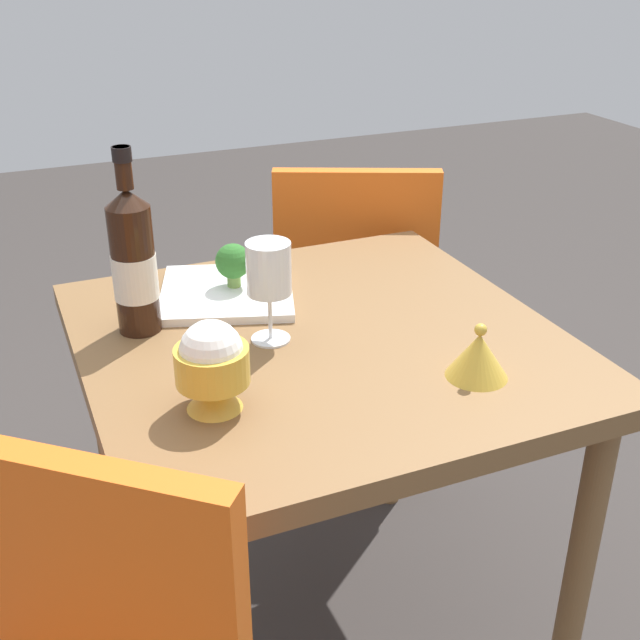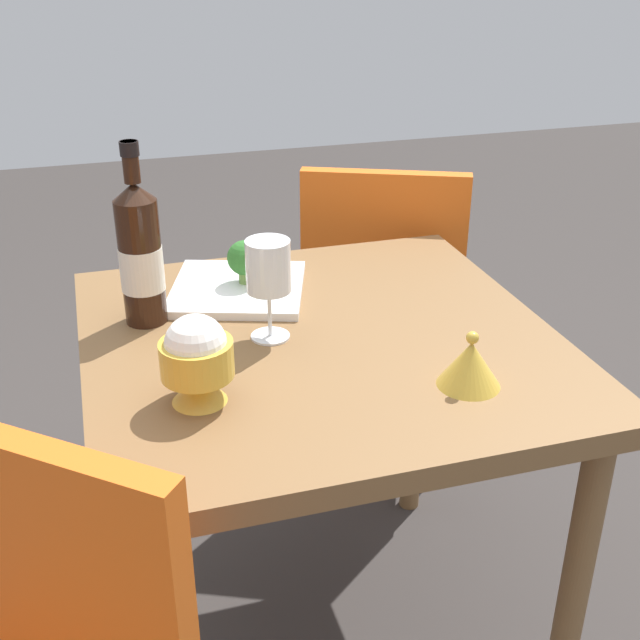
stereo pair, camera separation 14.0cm
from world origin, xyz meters
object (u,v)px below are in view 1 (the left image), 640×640
serving_plate (227,293)px  carrot_garnish_left (265,278)px  wine_bottle (134,262)px  rice_bowl (212,364)px  wine_glass (269,271)px  chair_near_window (354,282)px  rice_bowl_lid (478,355)px  broccoli_floret (233,262)px

serving_plate → carrot_garnish_left: (-0.07, 0.04, 0.04)m
wine_bottle → rice_bowl: (-0.05, 0.30, -0.06)m
wine_glass → rice_bowl: (0.15, 0.17, -0.05)m
wine_bottle → carrot_garnish_left: bearing=-172.1°
chair_near_window → rice_bowl_lid: 0.86m
carrot_garnish_left → chair_near_window: bearing=-133.3°
rice_bowl → broccoli_floret: bearing=-111.6°
wine_bottle → rice_bowl_lid: size_ratio=3.28×
rice_bowl_lid → wine_bottle: bearing=-39.1°
wine_glass → rice_bowl_lid: 0.37m
rice_bowl_lid → serving_plate: size_ratio=0.32×
wine_glass → broccoli_floret: (-0.00, -0.21, -0.06)m
wine_glass → broccoli_floret: size_ratio=2.09×
chair_near_window → rice_bowl_lid: size_ratio=8.50×
wine_bottle → broccoli_floret: size_ratio=3.82×
chair_near_window → serving_plate: (0.45, 0.36, 0.20)m
rice_bowl_lid → broccoli_floret: broccoli_floret is taller
rice_bowl → serving_plate: size_ratio=0.45×
wine_glass → chair_near_window: bearing=-127.1°
wine_glass → rice_bowl_lid: wine_glass is taller
rice_bowl → serving_plate: 0.40m
carrot_garnish_left → wine_glass: bearing=73.5°
wine_bottle → rice_bowl: bearing=99.2°
rice_bowl → serving_plate: (-0.13, -0.37, -0.07)m
chair_near_window → wine_bottle: 0.83m
wine_glass → carrot_garnish_left: 0.19m
wine_glass → broccoli_floret: bearing=-90.2°
wine_bottle → carrot_garnish_left: size_ratio=5.75×
wine_glass → carrot_garnish_left: bearing=-106.5°
wine_bottle → rice_bowl: 0.31m
rice_bowl_lid → wine_glass: bearing=-43.3°
rice_bowl_lid → serving_plate: (0.28, -0.45, -0.03)m
rice_bowl → rice_bowl_lid: size_ratio=1.42×
rice_bowl → wine_bottle: bearing=-80.8°
rice_bowl_lid → chair_near_window: bearing=-101.8°
chair_near_window → wine_bottle: (0.63, 0.44, 0.32)m
wine_bottle → carrot_garnish_left: (-0.25, -0.03, -0.08)m
wine_bottle → rice_bowl_lid: 0.60m
wine_bottle → broccoli_floret: bearing=-157.8°
wine_glass → carrot_garnish_left: wine_glass is taller
rice_bowl_lid → broccoli_floret: (0.26, -0.45, 0.03)m
broccoli_floret → carrot_garnish_left: 0.07m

